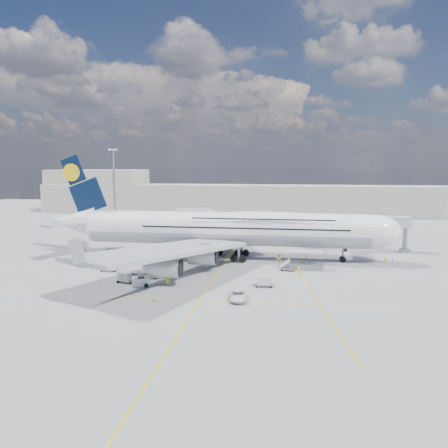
# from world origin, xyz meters

# --- Properties ---
(ground) EXTENTS (300.00, 300.00, 0.00)m
(ground) POSITION_xyz_m (0.00, 0.00, 0.00)
(ground) COLOR gray
(ground) RESTS_ON ground
(taxi_line_main) EXTENTS (0.25, 220.00, 0.01)m
(taxi_line_main) POSITION_xyz_m (0.00, 0.00, 0.01)
(taxi_line_main) COLOR yellow
(taxi_line_main) RESTS_ON ground
(taxi_line_cross) EXTENTS (120.00, 0.25, 0.01)m
(taxi_line_cross) POSITION_xyz_m (0.00, -20.00, 0.01)
(taxi_line_cross) COLOR yellow
(taxi_line_cross) RESTS_ON ground
(taxi_line_diag) EXTENTS (14.16, 99.06, 0.01)m
(taxi_line_diag) POSITION_xyz_m (14.00, 10.00, 0.01)
(taxi_line_diag) COLOR yellow
(taxi_line_diag) RESTS_ON ground
(airliner) EXTENTS (77.26, 79.15, 23.71)m
(airliner) POSITION_xyz_m (0.26, 10.00, 6.87)
(airliner) COLOR white
(airliner) RESTS_ON ground
(jet_bridge) EXTENTS (18.80, 12.10, 8.50)m
(jet_bridge) POSITION_xyz_m (29.81, 20.94, 6.85)
(jet_bridge) COLOR #B7B7BC
(jet_bridge) RESTS_ON ground
(cargo_loader) EXTENTS (8.53, 3.20, 3.67)m
(cargo_loader) POSITION_xyz_m (16.82, 2.89, 1.25)
(cargo_loader) COLOR silver
(cargo_loader) RESTS_ON ground
(light_mast) EXTENTS (3.00, 0.70, 25.50)m
(light_mast) POSITION_xyz_m (-40.00, 45.00, 13.21)
(light_mast) COLOR gray
(light_mast) RESTS_ON ground
(terminal) EXTENTS (180.00, 16.00, 12.00)m
(terminal) POSITION_xyz_m (0.00, 95.00, 6.00)
(terminal) COLOR #B2AD9E
(terminal) RESTS_ON ground
(hangar) EXTENTS (40.00, 22.00, 18.00)m
(hangar) POSITION_xyz_m (-70.00, 100.00, 9.00)
(hangar) COLOR #B2AD9E
(hangar) RESTS_ON ground
(tree_line) EXTENTS (160.00, 6.00, 8.00)m
(tree_line) POSITION_xyz_m (40.00, 140.00, 4.00)
(tree_line) COLOR #193814
(tree_line) RESTS_ON ground
(dolly_row_a) EXTENTS (3.21, 2.29, 1.83)m
(dolly_row_a) POSITION_xyz_m (-15.15, -11.98, 0.98)
(dolly_row_a) COLOR gray
(dolly_row_a) RESTS_ON ground
(dolly_row_b) EXTENTS (2.68, 1.44, 0.39)m
(dolly_row_b) POSITION_xyz_m (-11.53, -8.56, 0.30)
(dolly_row_b) COLOR gray
(dolly_row_b) RESTS_ON ground
(dolly_row_c) EXTENTS (3.24, 1.77, 0.47)m
(dolly_row_c) POSITION_xyz_m (-14.34, -6.15, 0.36)
(dolly_row_c) COLOR gray
(dolly_row_c) RESTS_ON ground
(dolly_back) EXTENTS (3.47, 2.11, 0.48)m
(dolly_back) POSITION_xyz_m (-21.19, -4.51, 0.37)
(dolly_back) COLOR gray
(dolly_back) RESTS_ON ground
(dolly_nose_far) EXTENTS (3.12, 1.85, 1.90)m
(dolly_nose_far) POSITION_xyz_m (9.34, -11.03, 1.02)
(dolly_nose_far) COLOR gray
(dolly_nose_far) RESTS_ON ground
(dolly_nose_near) EXTENTS (3.02, 1.93, 0.41)m
(dolly_nose_near) POSITION_xyz_m (13.40, 0.80, 0.32)
(dolly_nose_near) COLOR gray
(dolly_nose_near) RESTS_ON ground
(baggage_tug) EXTENTS (3.35, 2.27, 1.92)m
(baggage_tug) POSITION_xyz_m (-11.54, -13.87, 0.85)
(baggage_tug) COLOR silver
(baggage_tug) RESTS_ON ground
(catering_truck_inner) EXTENTS (5.88, 2.71, 3.40)m
(catering_truck_inner) POSITION_xyz_m (-15.25, 26.92, 1.61)
(catering_truck_inner) COLOR gray
(catering_truck_inner) RESTS_ON ground
(catering_truck_outer) EXTENTS (8.10, 5.29, 4.48)m
(catering_truck_outer) POSITION_xyz_m (-22.54, 50.94, 2.08)
(catering_truck_outer) COLOR gray
(catering_truck_outer) RESTS_ON ground
(service_van) EXTENTS (2.90, 5.43, 1.45)m
(service_van) POSITION_xyz_m (5.80, -19.11, 0.73)
(service_van) COLOR silver
(service_van) RESTS_ON ground
(crew_nose) EXTENTS (0.74, 0.76, 1.76)m
(crew_nose) POSITION_xyz_m (33.89, 10.57, 0.88)
(crew_nose) COLOR #CFEE19
(crew_nose) RESTS_ON ground
(crew_loader) EXTENTS (1.05, 1.10, 1.80)m
(crew_loader) POSITION_xyz_m (11.50, 7.85, 0.90)
(crew_loader) COLOR #D3ED19
(crew_loader) RESTS_ON ground
(crew_wing) EXTENTS (0.55, 1.14, 1.89)m
(crew_wing) POSITION_xyz_m (-13.96, 3.03, 0.94)
(crew_wing) COLOR #AFE117
(crew_wing) RESTS_ON ground
(crew_van) EXTENTS (0.77, 0.89, 1.54)m
(crew_van) POSITION_xyz_m (15.48, -1.28, 0.77)
(crew_van) COLOR #D8E918
(crew_van) RESTS_ON ground
(crew_tug) EXTENTS (1.38, 0.98, 1.95)m
(crew_tug) POSITION_xyz_m (-7.22, -12.97, 0.97)
(crew_tug) COLOR #D4F119
(crew_tug) RESTS_ON ground
(cone_nose) EXTENTS (0.39, 0.39, 0.50)m
(cone_nose) POSITION_xyz_m (35.85, 12.60, 0.24)
(cone_nose) COLOR red
(cone_nose) RESTS_ON ground
(cone_wing_left_inner) EXTENTS (0.47, 0.47, 0.59)m
(cone_wing_left_inner) POSITION_xyz_m (-13.52, 26.78, 0.29)
(cone_wing_left_inner) COLOR red
(cone_wing_left_inner) RESTS_ON ground
(cone_wing_left_outer) EXTENTS (0.43, 0.43, 0.55)m
(cone_wing_left_outer) POSITION_xyz_m (-20.16, 32.15, 0.26)
(cone_wing_left_outer) COLOR red
(cone_wing_left_outer) RESTS_ON ground
(cone_wing_right_inner) EXTENTS (0.49, 0.49, 0.62)m
(cone_wing_right_inner) POSITION_xyz_m (-11.09, -0.99, 0.30)
(cone_wing_right_inner) COLOR red
(cone_wing_right_inner) RESTS_ON ground
(cone_wing_right_outer) EXTENTS (0.39, 0.39, 0.50)m
(cone_wing_right_outer) POSITION_xyz_m (-6.91, -21.52, 0.24)
(cone_wing_right_outer) COLOR red
(cone_wing_right_outer) RESTS_ON ground
(cone_tail) EXTENTS (0.46, 0.46, 0.59)m
(cone_tail) POSITION_xyz_m (-35.05, 13.69, 0.28)
(cone_tail) COLOR red
(cone_tail) RESTS_ON ground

